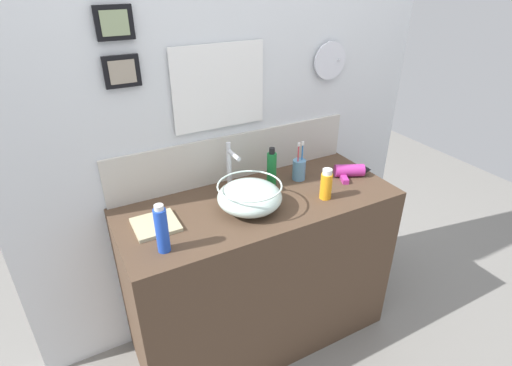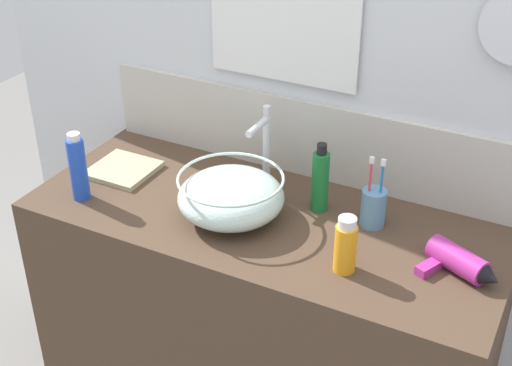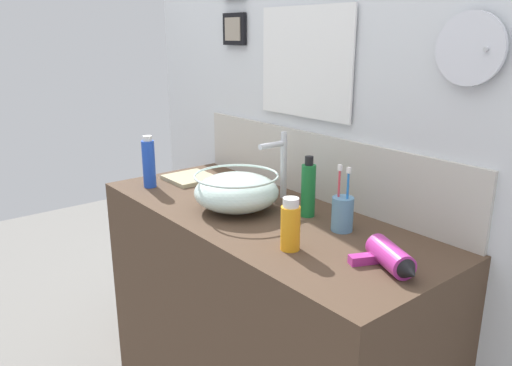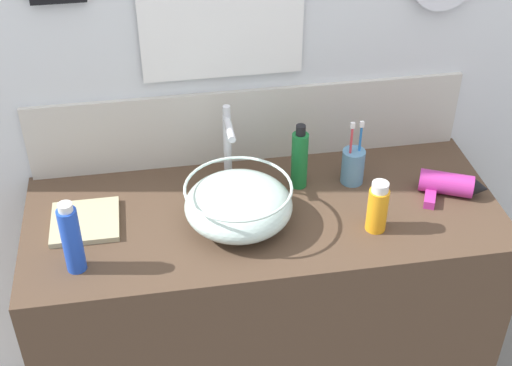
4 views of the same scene
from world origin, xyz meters
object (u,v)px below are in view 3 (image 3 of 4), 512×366
Objects in this scene: hair_drier at (392,259)px; hand_towel at (190,178)px; faucet at (281,161)px; lotion_bottle at (290,225)px; toothbrush_cup at (342,213)px; shampoo_bottle at (149,163)px; glass_bowl_sink at (237,191)px; spray_bottle at (308,189)px.

hand_towel is at bearing 178.26° from hair_drier.
lotion_bottle is (0.36, -0.28, -0.07)m from faucet.
toothbrush_cup is at bearing 91.18° from lotion_bottle.
shampoo_bottle is at bearing -95.14° from hand_towel.
shampoo_bottle reaches higher than glass_bowl_sink.
shampoo_bottle is at bearing -144.24° from faucet.
hair_drier is at bearing -21.62° from toothbrush_cup.
hand_towel is (-0.77, 0.15, -0.06)m from lotion_bottle.
hand_towel is (-1.03, 0.03, -0.02)m from hair_drier.
hand_towel is at bearing 84.86° from shampoo_bottle.
shampoo_bottle is at bearing -178.00° from lotion_bottle.
shampoo_bottle reaches higher than lotion_bottle.
spray_bottle is at bearing 177.14° from toothbrush_cup.
lotion_bottle is 0.74× the size of spray_bottle.
glass_bowl_sink reaches higher than hand_towel.
shampoo_bottle reaches higher than hair_drier.
glass_bowl_sink is 0.37m from lotion_bottle.
hair_drier is 1.01× the size of spray_bottle.
toothbrush_cup reaches higher than glass_bowl_sink.
spray_bottle is at bearing 36.54° from glass_bowl_sink.
faucet reaches higher than toothbrush_cup.
shampoo_bottle is (-0.43, -0.11, 0.03)m from glass_bowl_sink.
hair_drier is 1.01× the size of shampoo_bottle.
faucet reaches higher than shampoo_bottle.
glass_bowl_sink is at bearing 14.20° from shampoo_bottle.
lotion_bottle is (0.36, -0.08, 0.01)m from glass_bowl_sink.
toothbrush_cup is 1.13× the size of hand_towel.
shampoo_bottle is (-0.43, -0.31, -0.04)m from faucet.
spray_bottle is (0.63, 0.25, -0.01)m from shampoo_bottle.
toothbrush_cup is (-0.26, 0.10, 0.03)m from hair_drier.
hair_drier is 0.28m from lotion_bottle.
shampoo_bottle is at bearing -165.80° from glass_bowl_sink.
shampoo_bottle is 0.79m from lotion_bottle.
toothbrush_cup is at bearing -2.86° from spray_bottle.
glass_bowl_sink is 1.59× the size of hand_towel.
shampoo_bottle is at bearing -172.16° from hair_drier.
spray_bottle reaches higher than hand_towel.
faucet reaches higher than hand_towel.
spray_bottle is (-0.16, 0.23, 0.02)m from lotion_bottle.
faucet is 1.20× the size of shampoo_bottle.
hair_drier is 1.03m from hand_towel.
lotion_bottle is at bearing -10.81° from hand_towel.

